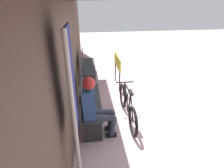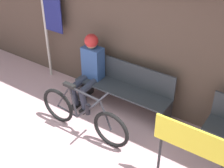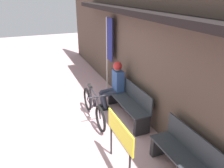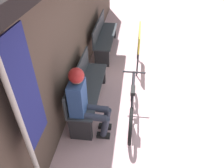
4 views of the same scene
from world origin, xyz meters
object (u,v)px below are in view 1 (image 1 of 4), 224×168
Objects in this scene: person_seated at (94,104)px; banner_pole at (74,101)px; park_bench_far at (87,67)px; signboard at (117,64)px; park_bench_near at (88,102)px; bicycle at (127,106)px.

banner_pole is at bearing 167.00° from person_seated.
park_bench_far is 1.76× the size of signboard.
park_bench_near is at bearing -4.68° from banner_pole.
person_seated is at bearing 119.78° from bicycle.
banner_pole is (-1.48, 0.98, 1.10)m from bicycle.
park_bench_near and park_bench_far have the same top height.
bicycle is 0.93m from person_seated.
signboard is (2.13, -0.80, 0.01)m from person_seated.
park_bench_near is 1.80m from signboard.
signboard is (1.51, -0.91, 0.33)m from park_bench_near.
park_bench_far is at bearing 0.02° from park_bench_near.
park_bench_near is 1.71× the size of signboard.
person_seated reaches higher than park_bench_near.
park_bench_far is 0.77× the size of banner_pole.
banner_pole is (-1.68, 0.14, 1.03)m from park_bench_near.
park_bench_far is at bearing 50.31° from signboard.
signboard is at bearing -18.19° from banner_pole.
park_bench_near is 0.97× the size of park_bench_far.
signboard reaches higher than bicycle.
person_seated is 0.56× the size of banner_pole.
bicycle is 2.61m from park_bench_far.
bicycle is 2.09m from banner_pole.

